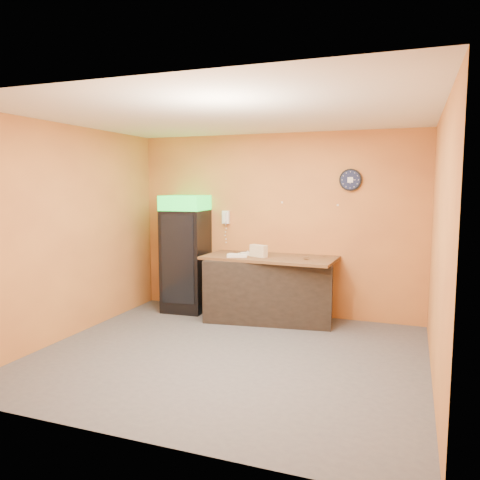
% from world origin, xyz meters
% --- Properties ---
extents(floor, '(4.50, 4.50, 0.00)m').
position_xyz_m(floor, '(0.00, 0.00, 0.00)').
color(floor, '#47474C').
rests_on(floor, ground).
extents(back_wall, '(4.50, 0.02, 2.80)m').
position_xyz_m(back_wall, '(0.00, 2.00, 1.40)').
color(back_wall, '#D9883D').
rests_on(back_wall, floor).
extents(left_wall, '(0.02, 4.00, 2.80)m').
position_xyz_m(left_wall, '(-2.25, 0.00, 1.40)').
color(left_wall, '#D9883D').
rests_on(left_wall, floor).
extents(right_wall, '(0.02, 4.00, 2.80)m').
position_xyz_m(right_wall, '(2.25, 0.00, 1.40)').
color(right_wall, '#D9883D').
rests_on(right_wall, floor).
extents(ceiling, '(4.50, 4.00, 0.02)m').
position_xyz_m(ceiling, '(0.00, 0.00, 2.80)').
color(ceiling, white).
rests_on(ceiling, back_wall).
extents(beverage_cooler, '(0.69, 0.70, 1.85)m').
position_xyz_m(beverage_cooler, '(-1.39, 1.61, 0.90)').
color(beverage_cooler, black).
rests_on(beverage_cooler, floor).
extents(prep_counter, '(1.94, 1.07, 0.92)m').
position_xyz_m(prep_counter, '(0.03, 1.59, 0.46)').
color(prep_counter, black).
rests_on(prep_counter, floor).
extents(wall_clock, '(0.32, 0.06, 0.32)m').
position_xyz_m(wall_clock, '(1.13, 1.97, 2.09)').
color(wall_clock, black).
rests_on(wall_clock, back_wall).
extents(wall_phone, '(0.11, 0.10, 0.21)m').
position_xyz_m(wall_phone, '(-0.82, 1.95, 1.50)').
color(wall_phone, white).
rests_on(wall_phone, back_wall).
extents(butcher_paper, '(1.97, 1.01, 0.04)m').
position_xyz_m(butcher_paper, '(0.03, 1.59, 0.94)').
color(butcher_paper, brown).
rests_on(butcher_paper, prep_counter).
extents(sub_roll_stack, '(0.29, 0.20, 0.18)m').
position_xyz_m(sub_roll_stack, '(-0.11, 1.48, 1.05)').
color(sub_roll_stack, beige).
rests_on(sub_roll_stack, butcher_paper).
extents(wrapped_sandwich_left, '(0.31, 0.21, 0.04)m').
position_xyz_m(wrapped_sandwich_left, '(-0.40, 1.34, 0.98)').
color(wrapped_sandwich_left, white).
rests_on(wrapped_sandwich_left, butcher_paper).
extents(wrapped_sandwich_mid, '(0.29, 0.13, 0.04)m').
position_xyz_m(wrapped_sandwich_mid, '(-0.41, 1.39, 0.98)').
color(wrapped_sandwich_mid, white).
rests_on(wrapped_sandwich_mid, butcher_paper).
extents(wrapped_sandwich_right, '(0.31, 0.25, 0.04)m').
position_xyz_m(wrapped_sandwich_right, '(-0.29, 1.61, 0.98)').
color(wrapped_sandwich_right, white).
rests_on(wrapped_sandwich_right, butcher_paper).
extents(kitchen_tool, '(0.07, 0.07, 0.07)m').
position_xyz_m(kitchen_tool, '(-0.32, 1.63, 1.00)').
color(kitchen_tool, silver).
rests_on(kitchen_tool, butcher_paper).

